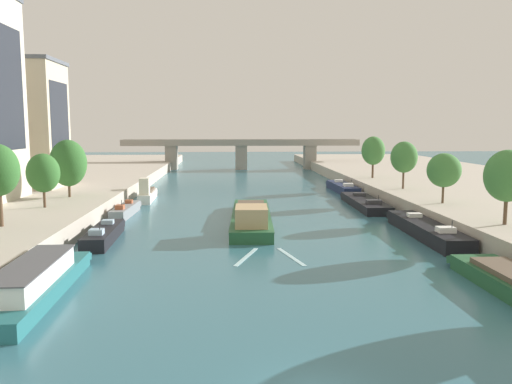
{
  "coord_description": "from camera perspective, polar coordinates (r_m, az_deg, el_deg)",
  "views": [
    {
      "loc": [
        -3.42,
        -18.73,
        10.45
      ],
      "look_at": [
        0.0,
        42.97,
        2.65
      ],
      "focal_mm": 36.31,
      "sensor_mm": 36.0,
      "label": 1
    }
  ],
  "objects": [
    {
      "name": "tree_left_past_mid",
      "position": [
        58.35,
        -22.4,
        1.94
      ],
      "size": [
        3.39,
        3.39,
        5.67
      ],
      "color": "brown",
      "rests_on": "quay_left"
    },
    {
      "name": "tree_right_nearest",
      "position": [
        49.3,
        25.97,
        1.6
      ],
      "size": [
        3.89,
        3.89,
        6.49
      ],
      "color": "brown",
      "rests_on": "quay_right"
    },
    {
      "name": "bridge_far",
      "position": [
        128.36,
        -1.65,
        4.6
      ],
      "size": [
        58.27,
        4.4,
        7.37
      ],
      "color": "gray",
      "rests_on": "ground"
    },
    {
      "name": "barge_midriver",
      "position": [
        55.62,
        -0.54,
        -2.71
      ],
      "size": [
        5.0,
        22.24,
        2.95
      ],
      "color": "#235633",
      "rests_on": "ground"
    },
    {
      "name": "quay_right",
      "position": [
        83.73,
        24.27,
        0.08
      ],
      "size": [
        36.0,
        170.0,
        2.04
      ],
      "primitive_type": "cube",
      "color": "#B7AD9E",
      "rests_on": "ground"
    },
    {
      "name": "building_left_tall",
      "position": [
        79.83,
        -25.32,
        6.81
      ],
      "size": [
        13.56,
        9.8,
        17.64
      ],
      "color": "beige",
      "rests_on": "quay_left"
    },
    {
      "name": "quay_left",
      "position": [
        80.81,
        -26.25,
        -0.26
      ],
      "size": [
        36.0,
        170.0,
        2.04
      ],
      "primitive_type": "cube",
      "color": "#B7AD9E",
      "rests_on": "ground"
    },
    {
      "name": "tree_left_distant",
      "position": [
        66.08,
        -19.99,
        3.01
      ],
      "size": [
        4.35,
        4.35,
        6.89
      ],
      "color": "brown",
      "rests_on": "quay_left"
    },
    {
      "name": "moored_boat_right_end",
      "position": [
        52.22,
        18.19,
        -3.93
      ],
      "size": [
        2.89,
        16.41,
        2.45
      ],
      "color": "black",
      "rests_on": "ground"
    },
    {
      "name": "wake_behind_barge",
      "position": [
        42.18,
        1.4,
        -7.13
      ],
      "size": [
        5.59,
        6.01,
        0.03
      ],
      "color": "#A5D1DB",
      "rests_on": "ground"
    },
    {
      "name": "moored_boat_left_upstream",
      "position": [
        75.11,
        -11.88,
        -0.17
      ],
      "size": [
        2.0,
        10.03,
        3.51
      ],
      "color": "silver",
      "rests_on": "ground"
    },
    {
      "name": "moored_boat_right_midway",
      "position": [
        85.28,
        9.48,
        0.5
      ],
      "size": [
        2.88,
        13.73,
        2.37
      ],
      "color": "#1E284C",
      "rests_on": "ground"
    },
    {
      "name": "moored_boat_left_far",
      "position": [
        35.04,
        -23.03,
        -9.08
      ],
      "size": [
        3.34,
        15.71,
        2.34
      ],
      "color": "#23666B",
      "rests_on": "ground"
    },
    {
      "name": "tree_right_past_mid",
      "position": [
        87.83,
        12.79,
        4.46
      ],
      "size": [
        3.83,
        3.83,
        6.86
      ],
      "color": "brown",
      "rests_on": "quay_right"
    },
    {
      "name": "moored_boat_right_second",
      "position": [
        69.46,
        11.88,
        -1.15
      ],
      "size": [
        3.56,
        16.01,
        2.17
      ],
      "color": "black",
      "rests_on": "ground"
    },
    {
      "name": "tree_right_midway",
      "position": [
        73.27,
        15.99,
        3.71
      ],
      "size": [
        3.61,
        3.61,
        6.46
      ],
      "color": "brown",
      "rests_on": "quay_right"
    },
    {
      "name": "moored_boat_left_near",
      "position": [
        49.94,
        -16.4,
        -4.44
      ],
      "size": [
        2.48,
        10.99,
        2.29
      ],
      "color": "black",
      "rests_on": "ground"
    },
    {
      "name": "tree_right_end_of_row",
      "position": [
        60.64,
        20.0,
        2.26
      ],
      "size": [
        3.68,
        3.68,
        5.55
      ],
      "color": "brown",
      "rests_on": "quay_right"
    },
    {
      "name": "moored_boat_left_second",
      "position": [
        63.31,
        -14.15,
        -1.94
      ],
      "size": [
        2.0,
        10.3,
        2.3
      ],
      "color": "gray",
      "rests_on": "ground"
    }
  ]
}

